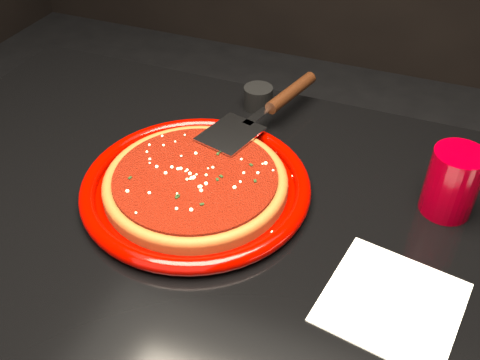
% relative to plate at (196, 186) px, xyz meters
% --- Properties ---
extents(plate, '(0.44, 0.44, 0.03)m').
position_rel_plate_xyz_m(plate, '(0.00, 0.00, 0.00)').
color(plate, '#700200').
rests_on(plate, table).
extents(pizza_crust, '(0.35, 0.35, 0.01)m').
position_rel_plate_xyz_m(pizza_crust, '(0.00, -0.00, 0.00)').
color(pizza_crust, brown).
rests_on(pizza_crust, plate).
extents(pizza_crust_rim, '(0.35, 0.35, 0.02)m').
position_rel_plate_xyz_m(pizza_crust_rim, '(0.00, -0.00, 0.01)').
color(pizza_crust_rim, brown).
rests_on(pizza_crust_rim, plate).
extents(pizza_sauce, '(0.31, 0.31, 0.01)m').
position_rel_plate_xyz_m(pizza_sauce, '(0.00, -0.00, 0.02)').
color(pizza_sauce, '#661107').
rests_on(pizza_sauce, plate).
extents(parmesan_dusting, '(0.24, 0.24, 0.01)m').
position_rel_plate_xyz_m(parmesan_dusting, '(0.00, -0.00, 0.02)').
color(parmesan_dusting, '#FFF3C4').
rests_on(parmesan_dusting, plate).
extents(basil_flecks, '(0.22, 0.22, 0.00)m').
position_rel_plate_xyz_m(basil_flecks, '(0.00, -0.00, 0.02)').
color(basil_flecks, black).
rests_on(basil_flecks, plate).
extents(pizza_server, '(0.17, 0.34, 0.02)m').
position_rel_plate_xyz_m(pizza_server, '(0.04, 0.19, 0.03)').
color(pizza_server, '#B5B7BD').
rests_on(pizza_server, plate).
extents(cup, '(0.10, 0.10, 0.10)m').
position_rel_plate_xyz_m(cup, '(0.36, 0.10, 0.04)').
color(cup, '#8B000E').
rests_on(cup, table).
extents(napkin_a, '(0.18, 0.18, 0.00)m').
position_rel_plate_xyz_m(napkin_a, '(0.31, -0.10, -0.01)').
color(napkin_a, white).
rests_on(napkin_a, table).
extents(ramekin, '(0.07, 0.07, 0.04)m').
position_rel_plate_xyz_m(ramekin, '(0.00, 0.26, 0.01)').
color(ramekin, black).
rests_on(ramekin, table).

